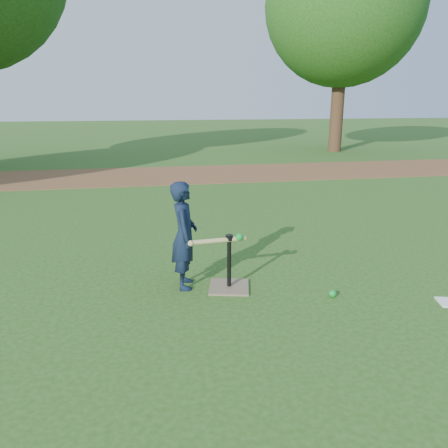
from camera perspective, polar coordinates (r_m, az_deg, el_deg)
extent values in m
plane|color=#285116|center=(4.98, 2.82, -7.79)|extent=(80.00, 80.00, 0.00)
cube|color=brown|center=(12.14, -5.46, 6.45)|extent=(24.00, 3.00, 0.01)
imported|color=black|center=(4.73, -5.23, -1.48)|extent=(0.33, 0.46, 1.18)
sphere|color=#0D992C|center=(4.78, 14.00, -8.81)|extent=(0.08, 0.08, 0.08)
cube|color=#7A674D|center=(4.87, 0.66, -8.21)|extent=(0.52, 0.52, 0.02)
cylinder|color=black|center=(4.76, 0.67, -5.04)|extent=(0.05, 0.05, 0.55)
cylinder|color=black|center=(4.66, 0.68, -1.77)|extent=(0.08, 0.08, 0.06)
cylinder|color=tan|center=(4.63, -0.73, -2.17)|extent=(0.60, 0.11, 0.05)
sphere|color=tan|center=(4.55, -4.36, -2.54)|extent=(0.06, 0.06, 0.06)
sphere|color=#0D992C|center=(4.66, 2.04, -1.71)|extent=(0.08, 0.08, 0.08)
cylinder|color=#382316|center=(18.10, 14.57, 14.58)|extent=(0.50, 0.50, 3.42)
sphere|color=#285B19|center=(18.39, 15.43, 25.82)|extent=(5.80, 5.80, 5.80)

